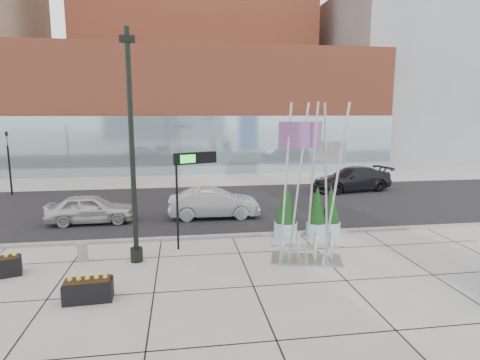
{
  "coord_description": "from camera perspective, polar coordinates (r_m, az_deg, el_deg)",
  "views": [
    {
      "loc": [
        -1.12,
        -12.39,
        5.27
      ],
      "look_at": [
        1.03,
        2.0,
        2.82
      ],
      "focal_mm": 30.0,
      "sensor_mm": 36.0,
      "label": 1
    }
  ],
  "objects": [
    {
      "name": "ground",
      "position": [
        13.51,
        -3.15,
        -13.41
      ],
      "size": [
        160.0,
        160.0,
        0.0
      ],
      "primitive_type": "plane",
      "color": "#9E9991",
      "rests_on": "ground"
    },
    {
      "name": "street_asphalt",
      "position": [
        23.03,
        -5.5,
        -3.69
      ],
      "size": [
        80.0,
        12.0,
        0.02
      ],
      "primitive_type": "cube",
      "color": "black",
      "rests_on": "ground"
    },
    {
      "name": "curb_edge",
      "position": [
        17.24,
        -4.42,
        -8.07
      ],
      "size": [
        80.0,
        0.3,
        0.12
      ],
      "primitive_type": "cube",
      "color": "gray",
      "rests_on": "ground"
    },
    {
      "name": "tower_podium",
      "position": [
        39.45,
        -5.5,
        9.84
      ],
      "size": [
        34.0,
        10.0,
        11.0
      ],
      "primitive_type": "cube",
      "color": "#99442C",
      "rests_on": "ground"
    },
    {
      "name": "tower_glass_front",
      "position": [
        34.77,
        -5.0,
        4.95
      ],
      "size": [
        34.0,
        0.6,
        5.0
      ],
      "primitive_type": "cube",
      "color": "#8CA5B2",
      "rests_on": "ground"
    },
    {
      "name": "building_grey_parking",
      "position": [
        52.16,
        23.48,
        12.88
      ],
      "size": [
        20.0,
        18.0,
        18.0
      ],
      "primitive_type": "cube",
      "color": "slate",
      "rests_on": "ground"
    },
    {
      "name": "lamp_post",
      "position": [
        14.33,
        -14.99,
        1.32
      ],
      "size": [
        0.52,
        0.44,
        8.06
      ],
      "rotation": [
        0.0,
        0.0,
        0.06
      ],
      "color": "black",
      "rests_on": "ground"
    },
    {
      "name": "public_art_sculpture",
      "position": [
        14.48,
        9.64,
        -5.75
      ],
      "size": [
        2.73,
        1.86,
        5.65
      ],
      "rotation": [
        0.0,
        0.0,
        -0.27
      ],
      "color": "silver",
      "rests_on": "ground"
    },
    {
      "name": "concrete_bollard",
      "position": [
        15.62,
        -21.5,
        -9.5
      ],
      "size": [
        0.36,
        0.36,
        0.7
      ],
      "primitive_type": "cylinder",
      "color": "gray",
      "rests_on": "ground"
    },
    {
      "name": "overhead_street_sign",
      "position": [
        15.34,
        -6.66,
        1.83
      ],
      "size": [
        1.69,
        0.82,
        3.76
      ],
      "rotation": [
        0.0,
        0.0,
        0.39
      ],
      "color": "black",
      "rests_on": "ground"
    },
    {
      "name": "round_planter_east",
      "position": [
        17.5,
        10.88,
        -4.57
      ],
      "size": [
        0.89,
        0.89,
        2.22
      ],
      "color": "#8FBBC1",
      "rests_on": "ground"
    },
    {
      "name": "round_planter_mid",
      "position": [
        17.71,
        12.72,
        -4.46
      ],
      "size": [
        0.89,
        0.89,
        2.22
      ],
      "color": "#8FBBC1",
      "rests_on": "ground"
    },
    {
      "name": "round_planter_west",
      "position": [
        17.08,
        6.55,
        -4.43
      ],
      "size": [
        0.98,
        0.98,
        2.45
      ],
      "color": "#8FBBC1",
      "rests_on": "ground"
    },
    {
      "name": "box_planter_south",
      "position": [
        12.52,
        -20.77,
        -14.3
      ],
      "size": [
        1.37,
        0.74,
        0.73
      ],
      "rotation": [
        0.0,
        0.0,
        0.06
      ],
      "color": "black",
      "rests_on": "ground"
    },
    {
      "name": "car_white_west",
      "position": [
        20.6,
        -20.46,
        -3.9
      ],
      "size": [
        4.13,
        1.78,
        1.39
      ],
      "primitive_type": "imported",
      "rotation": [
        0.0,
        0.0,
        1.61
      ],
      "color": "silver",
      "rests_on": "ground"
    },
    {
      "name": "car_silver_mid",
      "position": [
        20.32,
        -3.74,
        -3.34
      ],
      "size": [
        4.55,
        1.69,
        1.49
      ],
      "primitive_type": "imported",
      "rotation": [
        0.0,
        0.0,
        1.55
      ],
      "color": "#B2B6BA",
      "rests_on": "ground"
    },
    {
      "name": "car_dark_east",
      "position": [
        28.26,
        15.57,
        0.11
      ],
      "size": [
        5.85,
        3.21,
        1.61
      ],
      "primitive_type": "imported",
      "rotation": [
        0.0,
        0.0,
        -1.39
      ],
      "color": "black",
      "rests_on": "ground"
    },
    {
      "name": "traffic_signal",
      "position": [
        29.62,
        -30.02,
        2.52
      ],
      "size": [
        0.15,
        0.18,
        4.1
      ],
      "color": "black",
      "rests_on": "ground"
    }
  ]
}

